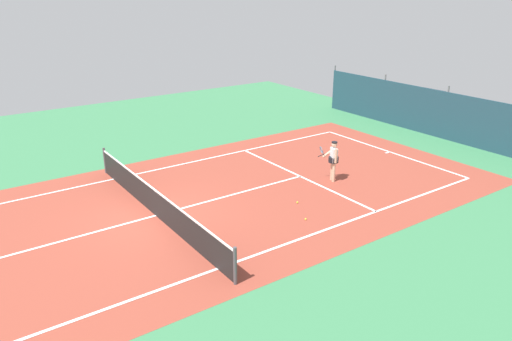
# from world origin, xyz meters

# --- Properties ---
(ground_plane) EXTENTS (36.00, 36.00, 0.00)m
(ground_plane) POSITION_xyz_m (0.00, 0.00, 0.00)
(ground_plane) COLOR #387A4C
(court_surface) EXTENTS (11.02, 26.60, 0.01)m
(court_surface) POSITION_xyz_m (0.00, 0.00, 0.00)
(court_surface) COLOR brown
(court_surface) RESTS_ON ground
(tennis_net) EXTENTS (10.12, 0.10, 1.10)m
(tennis_net) POSITION_xyz_m (0.00, 0.00, 0.51)
(tennis_net) COLOR black
(tennis_net) RESTS_ON ground
(back_fence) EXTENTS (16.30, 0.98, 2.70)m
(back_fence) POSITION_xyz_m (-0.00, 16.32, 0.67)
(back_fence) COLOR #1E3D4C
(back_fence) RESTS_ON ground
(tennis_player) EXTENTS (0.84, 0.65, 1.64)m
(tennis_player) POSITION_xyz_m (1.08, 7.16, 0.96)
(tennis_player) COLOR #D8AD8C
(tennis_player) RESTS_ON ground
(tennis_ball_near_player) EXTENTS (0.07, 0.07, 0.07)m
(tennis_ball_near_player) POSITION_xyz_m (1.98, 4.61, 0.03)
(tennis_ball_near_player) COLOR #CCDB33
(tennis_ball_near_player) RESTS_ON ground
(tennis_ball_midcourt) EXTENTS (0.07, 0.07, 0.07)m
(tennis_ball_midcourt) POSITION_xyz_m (3.19, 3.97, 0.03)
(tennis_ball_midcourt) COLOR #CCDB33
(tennis_ball_midcourt) RESTS_ON ground
(parked_car) EXTENTS (2.15, 4.27, 1.68)m
(parked_car) POSITION_xyz_m (-3.01, 18.13, 0.84)
(parked_car) COLOR navy
(parked_car) RESTS_ON ground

